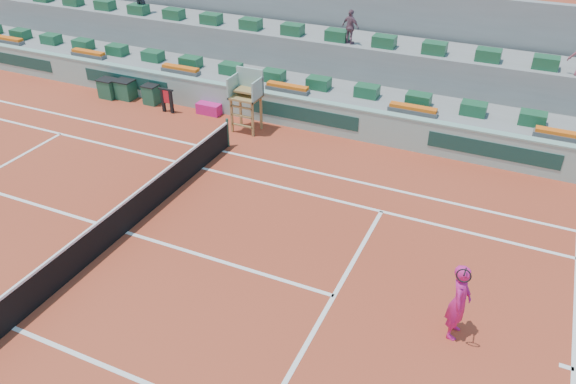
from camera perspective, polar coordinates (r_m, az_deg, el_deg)
name	(u,v)px	position (r m, az deg, el deg)	size (l,w,h in m)	color
ground	(126,232)	(16.89, -16.12, -3.97)	(90.00, 90.00, 0.00)	#9B341E
seating_tier_lower	(283,87)	(24.52, -0.53, 10.61)	(36.00, 4.00, 1.20)	gray
seating_tier_upper	(298,60)	(25.65, 1.02, 13.26)	(36.00, 2.40, 2.60)	gray
stadium_back_wall	(312,30)	(26.79, 2.47, 16.08)	(36.00, 0.40, 4.40)	gray
player_bag	(209,109)	(23.56, -8.04, 8.37)	(1.01, 0.45, 0.45)	#D41B78
spectator_mid	(351,27)	(23.45, 6.37, 16.33)	(0.80, 0.33, 1.36)	#7E5463
court_lines	(126,232)	(16.89, -16.12, -3.96)	(23.89, 11.09, 0.01)	white
tennis_net	(123,217)	(16.60, -16.39, -2.50)	(0.10, 11.97, 1.10)	black
advertising_hoarding	(260,105)	(22.68, -2.86, 8.81)	(36.00, 0.34, 1.26)	#8EB3A4
umpire_chair	(247,92)	(21.52, -4.21, 10.07)	(1.10, 0.90, 2.40)	olive
seat_row_lower	(273,76)	(23.47, -1.49, 11.74)	(32.90, 0.60, 0.44)	#1B5331
seat_row_upper	(293,29)	(24.67, 0.47, 16.19)	(32.90, 0.60, 0.44)	#1B5331
flower_planters	(232,79)	(23.51, -5.71, 11.40)	(26.80, 0.36, 0.28)	#525252
drink_cooler_a	(151,94)	(24.92, -13.74, 9.60)	(0.63, 0.55, 0.84)	#1A4F36
drink_cooler_b	(126,89)	(25.75, -16.17, 9.98)	(0.79, 0.68, 0.84)	#1A4F36
drink_cooler_c	(108,88)	(26.09, -17.80, 10.00)	(0.76, 0.65, 0.84)	#1A4F36
towel_rack	(167,99)	(23.86, -12.21, 9.26)	(0.69, 0.11, 1.03)	black
tennis_player	(459,301)	(13.16, 17.00, -10.58)	(0.49, 0.92, 2.28)	#D41B78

